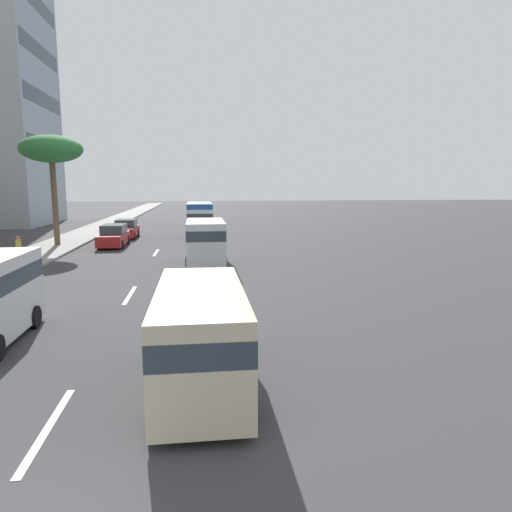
{
  "coord_description": "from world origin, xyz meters",
  "views": [
    {
      "loc": [
        -4.63,
        -2.89,
        4.53
      ],
      "look_at": [
        17.2,
        -5.62,
        1.13
      ],
      "focal_mm": 32.3,
      "sensor_mm": 36.0,
      "label": 1
    }
  ],
  "objects_px": {
    "van_sixth": "(206,240)",
    "pedestrian_near_lamp": "(19,248)",
    "palm_tree": "(51,150)",
    "car_third": "(126,229)",
    "car_fifth": "(114,236)",
    "minibus_lead": "(200,218)",
    "van_second": "(201,331)"
  },
  "relations": [
    {
      "from": "van_second",
      "to": "pedestrian_near_lamp",
      "type": "relative_size",
      "value": 3.31
    },
    {
      "from": "pedestrian_near_lamp",
      "to": "car_fifth",
      "type": "bearing_deg",
      "value": -31.73
    },
    {
      "from": "van_second",
      "to": "van_sixth",
      "type": "height_order",
      "value": "van_sixth"
    },
    {
      "from": "car_third",
      "to": "pedestrian_near_lamp",
      "type": "bearing_deg",
      "value": -15.45
    },
    {
      "from": "minibus_lead",
      "to": "pedestrian_near_lamp",
      "type": "bearing_deg",
      "value": 144.42
    },
    {
      "from": "palm_tree",
      "to": "van_second",
      "type": "bearing_deg",
      "value": -157.78
    },
    {
      "from": "car_third",
      "to": "car_fifth",
      "type": "xyz_separation_m",
      "value": [
        -5.62,
        0.08,
        0.01
      ]
    },
    {
      "from": "car_third",
      "to": "car_fifth",
      "type": "distance_m",
      "value": 5.62
    },
    {
      "from": "van_sixth",
      "to": "car_fifth",
      "type": "bearing_deg",
      "value": 36.95
    },
    {
      "from": "minibus_lead",
      "to": "van_sixth",
      "type": "height_order",
      "value": "minibus_lead"
    },
    {
      "from": "car_third",
      "to": "palm_tree",
      "type": "distance_m",
      "value": 9.21
    },
    {
      "from": "van_second",
      "to": "palm_tree",
      "type": "xyz_separation_m",
      "value": [
        25.55,
        10.44,
        5.7
      ]
    },
    {
      "from": "pedestrian_near_lamp",
      "to": "palm_tree",
      "type": "height_order",
      "value": "palm_tree"
    },
    {
      "from": "car_fifth",
      "to": "palm_tree",
      "type": "relative_size",
      "value": 0.6
    },
    {
      "from": "van_second",
      "to": "car_fifth",
      "type": "height_order",
      "value": "van_second"
    },
    {
      "from": "van_sixth",
      "to": "minibus_lead",
      "type": "bearing_deg",
      "value": 1.0
    },
    {
      "from": "minibus_lead",
      "to": "palm_tree",
      "type": "height_order",
      "value": "palm_tree"
    },
    {
      "from": "van_sixth",
      "to": "car_third",
      "type": "bearing_deg",
      "value": 24.47
    },
    {
      "from": "car_third",
      "to": "palm_tree",
      "type": "xyz_separation_m",
      "value": [
        -5.29,
        4.22,
        6.25
      ]
    },
    {
      "from": "pedestrian_near_lamp",
      "to": "palm_tree",
      "type": "xyz_separation_m",
      "value": [
        8.5,
        0.4,
        5.99
      ]
    },
    {
      "from": "car_third",
      "to": "minibus_lead",
      "type": "bearing_deg",
      "value": 93.57
    },
    {
      "from": "minibus_lead",
      "to": "van_sixth",
      "type": "distance_m",
      "value": 14.9
    },
    {
      "from": "car_third",
      "to": "van_sixth",
      "type": "relative_size",
      "value": 0.89
    },
    {
      "from": "van_sixth",
      "to": "pedestrian_near_lamp",
      "type": "distance_m",
      "value": 10.45
    },
    {
      "from": "car_fifth",
      "to": "van_sixth",
      "type": "distance_m",
      "value": 11.13
    },
    {
      "from": "pedestrian_near_lamp",
      "to": "palm_tree",
      "type": "relative_size",
      "value": 0.2
    },
    {
      "from": "car_third",
      "to": "van_sixth",
      "type": "height_order",
      "value": "van_sixth"
    },
    {
      "from": "van_sixth",
      "to": "pedestrian_near_lamp",
      "type": "relative_size",
      "value": 3.06
    },
    {
      "from": "pedestrian_near_lamp",
      "to": "van_sixth",
      "type": "bearing_deg",
      "value": -101.06
    },
    {
      "from": "minibus_lead",
      "to": "car_fifth",
      "type": "distance_m",
      "value": 8.84
    },
    {
      "from": "minibus_lead",
      "to": "car_fifth",
      "type": "xyz_separation_m",
      "value": [
        -6.02,
        6.42,
        -0.87
      ]
    },
    {
      "from": "car_fifth",
      "to": "pedestrian_near_lamp",
      "type": "distance_m",
      "value": 8.99
    }
  ]
}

